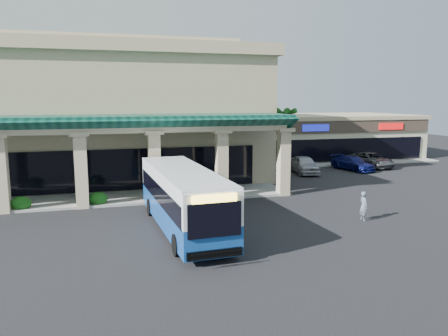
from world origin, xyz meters
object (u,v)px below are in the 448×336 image
object	(u,v)px
car_silver	(304,165)
pedestrian	(364,206)
transit_bus	(183,200)
car_red	(353,163)
car_gray	(370,160)

from	to	relation	value
car_silver	pedestrian	bearing A→B (deg)	-94.45
transit_bus	pedestrian	bearing A→B (deg)	-9.01
car_silver	car_red	world-z (taller)	car_silver
pedestrian	car_gray	world-z (taller)	pedestrian
car_red	car_gray	distance (m)	3.03
car_silver	car_red	distance (m)	5.23
pedestrian	car_gray	distance (m)	20.49
transit_bus	pedestrian	distance (m)	10.09
pedestrian	car_silver	xyz separation A→B (m)	(3.82, 15.21, -0.03)
pedestrian	transit_bus	bearing A→B (deg)	84.95
car_red	pedestrian	bearing A→B (deg)	-134.47
pedestrian	car_silver	world-z (taller)	pedestrian
transit_bus	car_gray	distance (m)	26.88
transit_bus	car_gray	xyz separation A→B (m)	(21.81, 15.70, -0.85)
car_red	transit_bus	bearing A→B (deg)	-157.05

